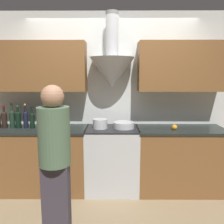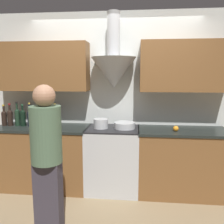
{
  "view_description": "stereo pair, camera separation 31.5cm",
  "coord_description": "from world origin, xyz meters",
  "px_view_note": "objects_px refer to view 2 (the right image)",
  "views": [
    {
      "loc": [
        0.02,
        -2.98,
        1.69
      ],
      "look_at": [
        0.0,
        0.22,
        1.18
      ],
      "focal_mm": 38.0,
      "sensor_mm": 36.0,
      "label": 1
    },
    {
      "loc": [
        0.33,
        -2.96,
        1.69
      ],
      "look_at": [
        0.0,
        0.22,
        1.18
      ],
      "focal_mm": 38.0,
      "sensor_mm": 36.0,
      "label": 2
    }
  ],
  "objects_px": {
    "stock_pot": "(101,123)",
    "person_foreground_left": "(47,155)",
    "wine_bottle_6": "(42,118)",
    "mixing_bowl": "(125,125)",
    "stove_range": "(113,159)",
    "wine_bottle_8": "(55,118)",
    "wine_bottle_1": "(10,117)",
    "wine_bottle_7": "(48,117)",
    "wine_bottle_3": "(23,117)",
    "wine_bottle_5": "(36,118)",
    "wine_bottle_2": "(17,116)",
    "wine_bottle_0": "(4,117)",
    "orange_fruit": "(176,129)",
    "wine_bottle_4": "(30,117)"
  },
  "relations": [
    {
      "from": "wine_bottle_5",
      "to": "wine_bottle_8",
      "type": "height_order",
      "value": "wine_bottle_8"
    },
    {
      "from": "wine_bottle_2",
      "to": "orange_fruit",
      "type": "distance_m",
      "value": 2.3
    },
    {
      "from": "wine_bottle_1",
      "to": "stock_pot",
      "type": "height_order",
      "value": "wine_bottle_1"
    },
    {
      "from": "wine_bottle_1",
      "to": "stock_pot",
      "type": "distance_m",
      "value": 1.37
    },
    {
      "from": "person_foreground_left",
      "to": "wine_bottle_4",
      "type": "bearing_deg",
      "value": 121.6
    },
    {
      "from": "wine_bottle_0",
      "to": "wine_bottle_7",
      "type": "xyz_separation_m",
      "value": [
        0.69,
        -0.0,
        0.01
      ]
    },
    {
      "from": "stock_pot",
      "to": "wine_bottle_3",
      "type": "bearing_deg",
      "value": 178.98
    },
    {
      "from": "stove_range",
      "to": "wine_bottle_7",
      "type": "xyz_separation_m",
      "value": [
        -0.95,
        0.0,
        0.6
      ]
    },
    {
      "from": "wine_bottle_1",
      "to": "wine_bottle_6",
      "type": "bearing_deg",
      "value": -0.36
    },
    {
      "from": "wine_bottle_3",
      "to": "wine_bottle_7",
      "type": "relative_size",
      "value": 0.98
    },
    {
      "from": "wine_bottle_2",
      "to": "wine_bottle_8",
      "type": "xyz_separation_m",
      "value": [
        0.58,
        -0.0,
        -0.01
      ]
    },
    {
      "from": "wine_bottle_3",
      "to": "wine_bottle_5",
      "type": "distance_m",
      "value": 0.2
    },
    {
      "from": "stove_range",
      "to": "wine_bottle_6",
      "type": "distance_m",
      "value": 1.2
    },
    {
      "from": "wine_bottle_2",
      "to": "wine_bottle_4",
      "type": "relative_size",
      "value": 1.03
    },
    {
      "from": "mixing_bowl",
      "to": "person_foreground_left",
      "type": "distance_m",
      "value": 1.33
    },
    {
      "from": "stove_range",
      "to": "wine_bottle_5",
      "type": "distance_m",
      "value": 1.28
    },
    {
      "from": "wine_bottle_4",
      "to": "wine_bottle_8",
      "type": "distance_m",
      "value": 0.39
    },
    {
      "from": "wine_bottle_3",
      "to": "person_foreground_left",
      "type": "relative_size",
      "value": 0.21
    },
    {
      "from": "wine_bottle_8",
      "to": "mixing_bowl",
      "type": "distance_m",
      "value": 1.02
    },
    {
      "from": "wine_bottle_5",
      "to": "wine_bottle_2",
      "type": "bearing_deg",
      "value": 177.9
    },
    {
      "from": "stove_range",
      "to": "wine_bottle_3",
      "type": "xyz_separation_m",
      "value": [
        -1.34,
        0.01,
        0.6
      ]
    },
    {
      "from": "wine_bottle_7",
      "to": "wine_bottle_3",
      "type": "bearing_deg",
      "value": 179.15
    },
    {
      "from": "wine_bottle_5",
      "to": "wine_bottle_1",
      "type": "bearing_deg",
      "value": 178.82
    },
    {
      "from": "orange_fruit",
      "to": "wine_bottle_2",
      "type": "bearing_deg",
      "value": 177.29
    },
    {
      "from": "stove_range",
      "to": "wine_bottle_8",
      "type": "distance_m",
      "value": 1.03
    },
    {
      "from": "wine_bottle_0",
      "to": "wine_bottle_1",
      "type": "height_order",
      "value": "wine_bottle_1"
    },
    {
      "from": "stove_range",
      "to": "wine_bottle_4",
      "type": "bearing_deg",
      "value": 179.58
    },
    {
      "from": "wine_bottle_2",
      "to": "wine_bottle_4",
      "type": "distance_m",
      "value": 0.2
    },
    {
      "from": "wine_bottle_0",
      "to": "wine_bottle_5",
      "type": "bearing_deg",
      "value": -0.65
    },
    {
      "from": "wine_bottle_7",
      "to": "wine_bottle_8",
      "type": "distance_m",
      "value": 0.1
    },
    {
      "from": "stove_range",
      "to": "person_foreground_left",
      "type": "height_order",
      "value": "person_foreground_left"
    },
    {
      "from": "wine_bottle_6",
      "to": "orange_fruit",
      "type": "height_order",
      "value": "wine_bottle_6"
    },
    {
      "from": "wine_bottle_6",
      "to": "wine_bottle_2",
      "type": "bearing_deg",
      "value": 179.2
    },
    {
      "from": "wine_bottle_1",
      "to": "mixing_bowl",
      "type": "height_order",
      "value": "wine_bottle_1"
    },
    {
      "from": "wine_bottle_0",
      "to": "wine_bottle_6",
      "type": "xyz_separation_m",
      "value": [
        0.59,
        -0.0,
        -0.0
      ]
    },
    {
      "from": "wine_bottle_0",
      "to": "person_foreground_left",
      "type": "height_order",
      "value": "person_foreground_left"
    },
    {
      "from": "wine_bottle_4",
      "to": "mixing_bowl",
      "type": "height_order",
      "value": "wine_bottle_4"
    },
    {
      "from": "stock_pot",
      "to": "person_foreground_left",
      "type": "relative_size",
      "value": 0.13
    },
    {
      "from": "wine_bottle_1",
      "to": "wine_bottle_8",
      "type": "bearing_deg",
      "value": 0.02
    },
    {
      "from": "wine_bottle_4",
      "to": "wine_bottle_7",
      "type": "height_order",
      "value": "wine_bottle_4"
    },
    {
      "from": "wine_bottle_6",
      "to": "mixing_bowl",
      "type": "xyz_separation_m",
      "value": [
        1.21,
        0.01,
        -0.08
      ]
    },
    {
      "from": "wine_bottle_0",
      "to": "person_foreground_left",
      "type": "relative_size",
      "value": 0.2
    },
    {
      "from": "wine_bottle_6",
      "to": "wine_bottle_0",
      "type": "bearing_deg",
      "value": 179.95
    },
    {
      "from": "wine_bottle_4",
      "to": "wine_bottle_7",
      "type": "relative_size",
      "value": 1.04
    },
    {
      "from": "wine_bottle_5",
      "to": "wine_bottle_6",
      "type": "bearing_deg",
      "value": 2.98
    },
    {
      "from": "mixing_bowl",
      "to": "person_foreground_left",
      "type": "height_order",
      "value": "person_foreground_left"
    },
    {
      "from": "stove_range",
      "to": "person_foreground_left",
      "type": "relative_size",
      "value": 0.58
    },
    {
      "from": "wine_bottle_0",
      "to": "wine_bottle_5",
      "type": "height_order",
      "value": "wine_bottle_0"
    },
    {
      "from": "wine_bottle_1",
      "to": "wine_bottle_3",
      "type": "distance_m",
      "value": 0.2
    },
    {
      "from": "mixing_bowl",
      "to": "wine_bottle_5",
      "type": "bearing_deg",
      "value": -179.53
    }
  ]
}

